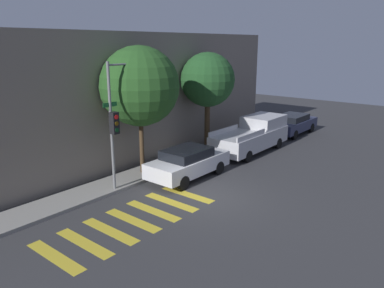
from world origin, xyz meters
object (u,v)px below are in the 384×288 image
object	(u,v)px
traffic_light_pole	(120,109)
tree_near_corner	(140,86)
tree_midblock	(208,80)
sedan_middle	(293,124)
sedan_near_corner	(188,162)
pickup_truck	(253,135)

from	to	relation	value
traffic_light_pole	tree_near_corner	xyz separation A→B (m)	(1.82, 0.70, 0.74)
traffic_light_pole	tree_near_corner	size ratio (longest dim) A/B	0.90
tree_midblock	tree_near_corner	bearing A→B (deg)	180.00
traffic_light_pole	sedan_middle	size ratio (longest dim) A/B	1.23
traffic_light_pole	sedan_middle	xyz separation A→B (m)	(14.32, -1.27, -2.80)
sedan_middle	tree_midblock	distance (m)	8.33
sedan_middle	tree_midblock	xyz separation A→B (m)	(-7.33, 1.97, 3.44)
sedan_near_corner	pickup_truck	bearing A→B (deg)	-0.00
traffic_light_pole	tree_midblock	distance (m)	7.06
traffic_light_pole	sedan_near_corner	bearing A→B (deg)	-23.65
traffic_light_pole	pickup_truck	size ratio (longest dim) A/B	0.97
sedan_middle	sedan_near_corner	bearing A→B (deg)	180.00
pickup_truck	tree_midblock	world-z (taller)	tree_midblock
pickup_truck	sedan_middle	bearing A→B (deg)	0.00
sedan_near_corner	pickup_truck	xyz separation A→B (m)	(5.98, -0.00, 0.19)
sedan_middle	tree_midblock	world-z (taller)	tree_midblock
pickup_truck	sedan_middle	world-z (taller)	pickup_truck
sedan_middle	pickup_truck	bearing A→B (deg)	-180.00
pickup_truck	traffic_light_pole	bearing A→B (deg)	171.86
pickup_truck	tree_midblock	size ratio (longest dim) A/B	0.99
sedan_near_corner	traffic_light_pole	bearing A→B (deg)	156.35
traffic_light_pole	sedan_near_corner	xyz separation A→B (m)	(2.90, -1.27, -2.78)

